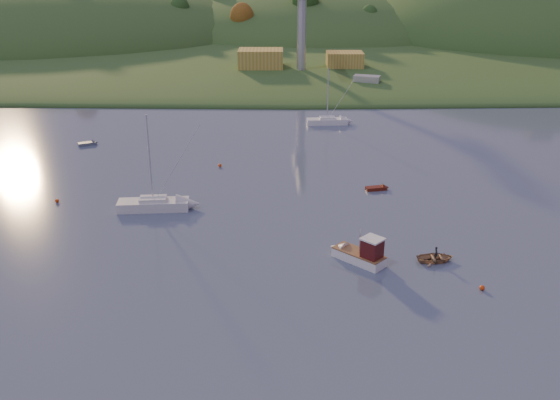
{
  "coord_description": "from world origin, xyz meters",
  "views": [
    {
      "loc": [
        -3.47,
        -33.67,
        30.04
      ],
      "look_at": [
        -3.36,
        31.64,
        3.78
      ],
      "focal_mm": 40.0,
      "sensor_mm": 36.0,
      "label": 1
    }
  ],
  "objects_px": {
    "fishing_boat": "(356,252)",
    "sailboat_far": "(327,121)",
    "sailboat_near": "(153,204)",
    "canoe": "(436,258)",
    "grey_dinghy": "(91,143)",
    "red_tender": "(380,188)"
  },
  "relations": [
    {
      "from": "fishing_boat",
      "to": "sailboat_near",
      "type": "xyz_separation_m",
      "value": [
        -23.57,
        13.71,
        -0.16
      ]
    },
    {
      "from": "sailboat_near",
      "to": "canoe",
      "type": "bearing_deg",
      "value": -27.9
    },
    {
      "from": "sailboat_far",
      "to": "canoe",
      "type": "xyz_separation_m",
      "value": [
        7.32,
        -54.86,
        -0.29
      ]
    },
    {
      "from": "sailboat_near",
      "to": "fishing_boat",
      "type": "bearing_deg",
      "value": -34.43
    },
    {
      "from": "fishing_boat",
      "to": "sailboat_near",
      "type": "bearing_deg",
      "value": 13.23
    },
    {
      "from": "sailboat_near",
      "to": "sailboat_far",
      "type": "height_order",
      "value": "sailboat_near"
    },
    {
      "from": "sailboat_near",
      "to": "sailboat_far",
      "type": "distance_m",
      "value": 47.7
    },
    {
      "from": "red_tender",
      "to": "sailboat_far",
      "type": "bearing_deg",
      "value": 85.93
    },
    {
      "from": "sailboat_near",
      "to": "canoe",
      "type": "relative_size",
      "value": 3.16
    },
    {
      "from": "sailboat_near",
      "to": "canoe",
      "type": "height_order",
      "value": "sailboat_near"
    },
    {
      "from": "canoe",
      "to": "grey_dinghy",
      "type": "distance_m",
      "value": 63.27
    },
    {
      "from": "red_tender",
      "to": "grey_dinghy",
      "type": "distance_m",
      "value": 49.58
    },
    {
      "from": "sailboat_far",
      "to": "grey_dinghy",
      "type": "height_order",
      "value": "sailboat_far"
    },
    {
      "from": "sailboat_far",
      "to": "canoe",
      "type": "height_order",
      "value": "sailboat_far"
    },
    {
      "from": "fishing_boat",
      "to": "red_tender",
      "type": "relative_size",
      "value": 1.84
    },
    {
      "from": "fishing_boat",
      "to": "sailboat_far",
      "type": "xyz_separation_m",
      "value": [
        0.97,
        54.61,
        -0.24
      ]
    },
    {
      "from": "sailboat_far",
      "to": "grey_dinghy",
      "type": "distance_m",
      "value": 42.26
    },
    {
      "from": "fishing_boat",
      "to": "sailboat_far",
      "type": "height_order",
      "value": "sailboat_far"
    },
    {
      "from": "fishing_boat",
      "to": "canoe",
      "type": "height_order",
      "value": "fishing_boat"
    },
    {
      "from": "sailboat_far",
      "to": "red_tender",
      "type": "distance_m",
      "value": 34.33
    },
    {
      "from": "sailboat_far",
      "to": "grey_dinghy",
      "type": "bearing_deg",
      "value": -165.89
    },
    {
      "from": "fishing_boat",
      "to": "sailboat_near",
      "type": "distance_m",
      "value": 27.26
    }
  ]
}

